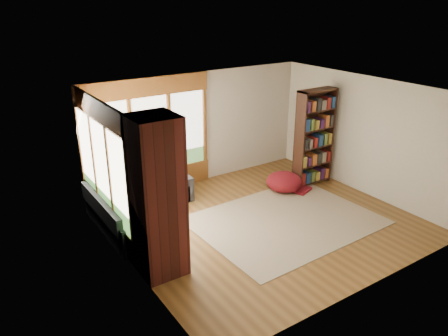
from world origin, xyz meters
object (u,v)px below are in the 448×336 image
sectional_sofa (136,200)px  dog_brindle (137,197)px  area_rug (285,220)px  brick_chimney (157,198)px  bookshelf (314,138)px  pouf (284,181)px  dog_tan (145,172)px

sectional_sofa → dog_brindle: bearing=-107.5°
sectional_sofa → area_rug: 3.02m
area_rug → sectional_sofa: bearing=140.9°
brick_chimney → bookshelf: size_ratio=1.16×
area_rug → dog_brindle: size_ratio=3.98×
sectional_sofa → dog_brindle: size_ratio=2.53×
bookshelf → pouf: (-0.84, 0.01, -0.89)m
brick_chimney → area_rug: bearing=3.1°
brick_chimney → bookshelf: brick_chimney is taller
brick_chimney → area_rug: brick_chimney is taller
brick_chimney → dog_tan: brick_chimney is taller
sectional_sofa → dog_tan: bearing=32.1°
sectional_sofa → pouf: 3.35m
area_rug → bookshelf: size_ratio=1.54×
pouf → dog_tan: bearing=162.3°
pouf → dog_brindle: dog_brindle is taller
dog_brindle → brick_chimney: bearing=148.7°
bookshelf → pouf: bookshelf is taller
dog_tan → brick_chimney: bearing=-147.3°
bookshelf → dog_brindle: size_ratio=2.58×
brick_chimney → area_rug: (2.78, 0.15, -1.29)m
dog_tan → dog_brindle: 1.05m
bookshelf → dog_brindle: (-4.36, 0.07, -0.37)m
dog_tan → dog_brindle: size_ratio=1.23×
area_rug → bookshelf: (1.76, 1.11, 1.12)m
dog_brindle → area_rug: bearing=-137.8°
dog_brindle → sectional_sofa: bearing=-43.7°
pouf → dog_brindle: 3.56m
brick_chimney → dog_tan: bearing=71.6°
bookshelf → pouf: size_ratio=2.78×
pouf → dog_brindle: (-3.52, 0.06, 0.52)m
dog_brindle → bookshelf: bearing=-114.4°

